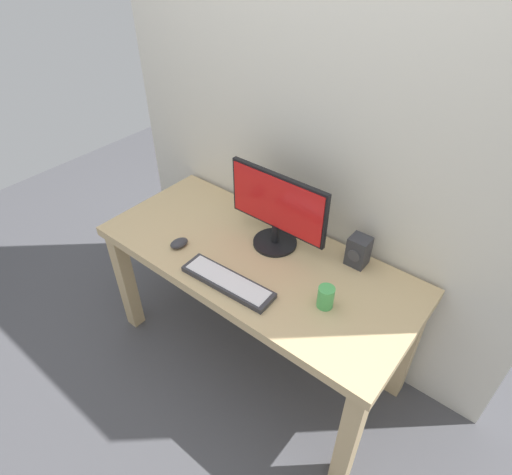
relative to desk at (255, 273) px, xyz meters
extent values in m
plane|color=#4C4C51|center=(0.00, 0.00, -0.65)|extent=(6.00, 6.00, 0.00)
cube|color=silver|center=(0.00, 0.40, 0.85)|extent=(2.35, 0.04, 3.00)
cube|color=tan|center=(0.00, 0.00, 0.09)|extent=(1.62, 0.71, 0.05)
cube|color=tan|center=(-0.75, -0.30, -0.30)|extent=(0.08, 0.08, 0.72)
cube|color=tan|center=(0.75, -0.30, -0.30)|extent=(0.08, 0.08, 0.72)
cube|color=tan|center=(-0.75, 0.30, -0.30)|extent=(0.08, 0.08, 0.72)
cube|color=tan|center=(0.75, 0.30, -0.30)|extent=(0.08, 0.08, 0.72)
cylinder|color=black|center=(0.02, 0.14, 0.12)|extent=(0.22, 0.22, 0.02)
cylinder|color=black|center=(0.02, 0.14, 0.18)|extent=(0.04, 0.04, 0.10)
cube|color=black|center=(0.02, 0.15, 0.36)|extent=(0.54, 0.02, 0.30)
cube|color=red|center=(0.02, 0.14, 0.36)|extent=(0.52, 0.01, 0.27)
cube|color=#333338|center=(0.02, -0.23, 0.13)|extent=(0.46, 0.15, 0.03)
cube|color=silver|center=(0.02, -0.23, 0.14)|extent=(0.43, 0.12, 0.00)
ellipsoid|color=#333338|center=(-0.35, -0.18, 0.13)|extent=(0.08, 0.11, 0.04)
cube|color=#333338|center=(0.41, 0.27, 0.19)|extent=(0.09, 0.09, 0.15)
cylinder|color=#3F3F44|center=(0.41, 0.22, 0.19)|extent=(0.06, 0.00, 0.06)
cylinder|color=#4CB259|center=(0.44, -0.06, 0.17)|extent=(0.07, 0.07, 0.10)
camera|label=1|loc=(1.00, -1.23, 1.50)|focal=30.09mm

